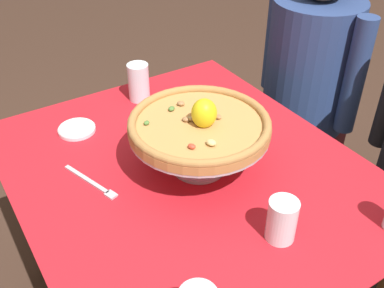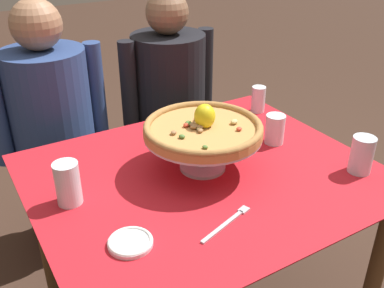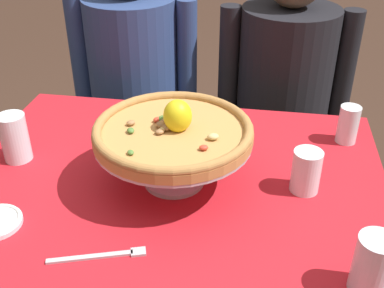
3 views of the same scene
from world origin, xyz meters
The scene contains 10 objects.
dining_table centered at (0.00, 0.00, 0.61)m, with size 1.13×0.96×0.71m.
pizza_stand centered at (0.01, 0.03, 0.81)m, with size 0.39×0.39×0.13m.
pizza centered at (0.01, 0.03, 0.87)m, with size 0.40×0.40×0.10m.
water_glass_back_right centered at (0.48, 0.31, 0.76)m, with size 0.06×0.06×0.11m.
water_glass_side_left centered at (-0.44, 0.07, 0.77)m, with size 0.08×0.08×0.14m.
water_glass_side_right centered at (0.35, 0.05, 0.76)m, with size 0.07×0.07×0.11m.
water_glass_front_right centered at (0.46, -0.26, 0.77)m, with size 0.08×0.08×0.13m.
dinner_fork centered at (-0.08, -0.26, 0.72)m, with size 0.20×0.08×0.01m.
diner_left centered at (-0.31, 0.79, 0.59)m, with size 0.52×0.37×1.20m.
diner_right centered at (0.31, 0.82, 0.58)m, with size 0.53×0.38×1.17m.
Camera 3 is at (0.22, -0.96, 1.44)m, focal length 44.25 mm.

